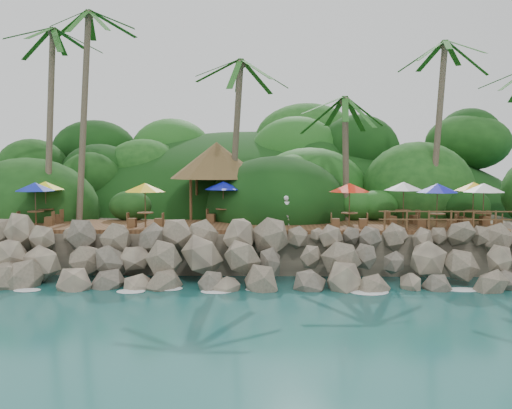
{
  "coord_description": "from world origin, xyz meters",
  "views": [
    {
      "loc": [
        0.69,
        -24.86,
        5.8
      ],
      "look_at": [
        0.0,
        6.0,
        3.4
      ],
      "focal_mm": 40.08,
      "sensor_mm": 36.0,
      "label": 1
    }
  ],
  "objects": [
    {
      "name": "seawall",
      "position": [
        0.0,
        2.0,
        1.15
      ],
      "size": [
        29.0,
        4.0,
        2.3
      ],
      "primitive_type": null,
      "color": "gray",
      "rests_on": "ground"
    },
    {
      "name": "ground",
      "position": [
        0.0,
        0.0,
        0.0
      ],
      "size": [
        140.0,
        140.0,
        0.0
      ],
      "primitive_type": "plane",
      "color": "#19514F",
      "rests_on": "ground"
    },
    {
      "name": "land_base",
      "position": [
        0.0,
        16.0,
        1.05
      ],
      "size": [
        32.0,
        25.2,
        2.1
      ],
      "primitive_type": "cube",
      "color": "gray",
      "rests_on": "ground"
    },
    {
      "name": "jungle_foliage",
      "position": [
        0.0,
        15.0,
        0.0
      ],
      "size": [
        44.0,
        16.0,
        12.0
      ],
      "primitive_type": null,
      "color": "#143811",
      "rests_on": "ground"
    },
    {
      "name": "waiter",
      "position": [
        1.62,
        5.8,
        3.1
      ],
      "size": [
        0.62,
        0.44,
        1.61
      ],
      "primitive_type": "imported",
      "rotation": [
        0.0,
        0.0,
        3.04
      ],
      "color": "white",
      "rests_on": "terrace"
    },
    {
      "name": "jungle_hill",
      "position": [
        0.0,
        23.5,
        0.0
      ],
      "size": [
        44.8,
        28.0,
        15.4
      ],
      "primitive_type": "ellipsoid",
      "color": "#143811",
      "rests_on": "ground"
    },
    {
      "name": "foam_line",
      "position": [
        0.0,
        0.3,
        0.03
      ],
      "size": [
        25.2,
        0.8,
        0.06
      ],
      "color": "white",
      "rests_on": "ground"
    },
    {
      "name": "terrace",
      "position": [
        0.0,
        6.0,
        2.2
      ],
      "size": [
        26.0,
        5.0,
        0.2
      ],
      "primitive_type": "cube",
      "color": "brown",
      "rests_on": "land_base"
    },
    {
      "name": "dining_clusters",
      "position": [
        1.62,
        5.61,
        4.22
      ],
      "size": [
        25.74,
        4.81,
        2.32
      ],
      "color": "brown",
      "rests_on": "terrace"
    },
    {
      "name": "railing",
      "position": [
        10.34,
        3.65,
        2.91
      ],
      "size": [
        8.3,
        0.1,
        1.0
      ],
      "color": "brown",
      "rests_on": "terrace"
    },
    {
      "name": "palapa",
      "position": [
        -2.46,
        9.67,
        5.79
      ],
      "size": [
        5.69,
        5.69,
        4.6
      ],
      "color": "brown",
      "rests_on": "ground"
    },
    {
      "name": "palms",
      "position": [
        1.27,
        8.62,
        12.09
      ],
      "size": [
        33.65,
        6.56,
        13.51
      ],
      "color": "brown",
      "rests_on": "ground"
    }
  ]
}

